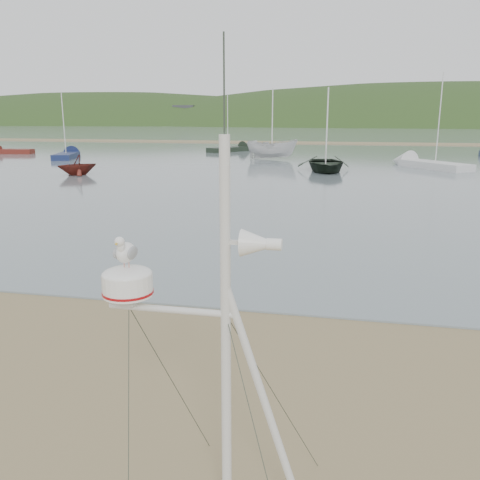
% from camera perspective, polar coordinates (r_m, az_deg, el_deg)
% --- Properties ---
extents(ground, '(560.00, 560.00, 0.00)m').
position_cam_1_polar(ground, '(7.69, -18.16, -17.64)').
color(ground, olive).
rests_on(ground, ground).
extents(water, '(560.00, 256.00, 0.04)m').
position_cam_1_polar(water, '(137.70, 10.76, 11.93)').
color(water, slate).
rests_on(water, ground).
extents(sandbar, '(560.00, 7.00, 0.07)m').
position_cam_1_polar(sandbar, '(75.78, 9.48, 10.69)').
color(sandbar, olive).
rests_on(sandbar, water).
extents(hill_ridge, '(620.00, 180.00, 80.00)m').
position_cam_1_polar(hill_ridge, '(242.22, 15.63, 7.69)').
color(hill_ridge, '#203716').
rests_on(hill_ridge, ground).
extents(far_cottages, '(294.40, 6.30, 8.00)m').
position_cam_1_polar(far_cottages, '(201.60, 12.19, 13.51)').
color(far_cottages, silver).
rests_on(far_cottages, ground).
extents(mast_rig, '(2.03, 2.17, 4.59)m').
position_cam_1_polar(mast_rig, '(5.13, -2.30, -19.54)').
color(mast_rig, silver).
rests_on(mast_rig, ground).
extents(boat_dark, '(3.94, 1.65, 5.35)m').
position_cam_1_polar(boat_dark, '(36.99, 9.72, 11.72)').
color(boat_dark, black).
rests_on(boat_dark, water).
extents(boat_red, '(2.57, 2.50, 2.59)m').
position_cam_1_polar(boat_red, '(36.04, -17.89, 9.01)').
color(boat_red, '#5A1C14').
rests_on(boat_red, water).
extents(boat_white, '(1.95, 1.90, 4.73)m').
position_cam_1_polar(boat_white, '(47.30, 3.63, 11.92)').
color(boat_white, silver).
rests_on(boat_white, water).
extents(sailboat_dark_mid, '(4.92, 6.60, 6.71)m').
position_cam_1_polar(sailboat_dark_mid, '(58.53, -0.15, 10.24)').
color(sailboat_dark_mid, black).
rests_on(sailboat_dark_mid, ground).
extents(dinghy_red_far, '(4.94, 1.68, 1.18)m').
position_cam_1_polar(dinghy_red_far, '(59.38, -24.79, 9.03)').
color(dinghy_red_far, '#5A1C14').
rests_on(dinghy_red_far, ground).
extents(sailboat_blue_near, '(3.55, 6.74, 6.54)m').
position_cam_1_polar(sailboat_blue_near, '(52.17, -18.53, 9.10)').
color(sailboat_blue_near, '#131E45').
rests_on(sailboat_blue_near, ground).
extents(sailboat_white_near, '(6.05, 7.41, 7.69)m').
position_cam_1_polar(sailboat_white_near, '(42.93, 19.05, 8.20)').
color(sailboat_white_near, silver).
rests_on(sailboat_white_near, ground).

